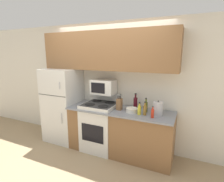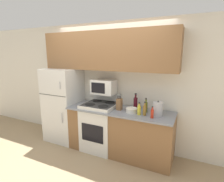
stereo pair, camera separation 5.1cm
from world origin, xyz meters
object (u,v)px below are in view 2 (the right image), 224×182
(bowl, at_px, (132,110))
(bottle_wine_red, at_px, (135,103))
(microwave, at_px, (104,87))
(bottle_cooking_spray, at_px, (139,110))
(bottle_vinegar, at_px, (145,110))
(refrigerator, at_px, (63,105))
(bottle_hot_sauce, at_px, (152,113))
(kettle, at_px, (158,109))
(stove, at_px, (101,125))
(knife_block, at_px, (119,104))
(bottle_olive_oil, at_px, (146,107))

(bowl, distance_m, bottle_wine_red, 0.26)
(microwave, xyz_separation_m, bottle_cooking_spray, (0.83, -0.27, -0.29))
(bottle_vinegar, xyz_separation_m, bottle_wine_red, (-0.26, 0.30, 0.02))
(refrigerator, xyz_separation_m, bottle_hot_sauce, (2.03, -0.19, 0.16))
(bottle_hot_sauce, relative_size, bottle_cooking_spray, 0.91)
(microwave, bearing_deg, kettle, -8.47)
(refrigerator, relative_size, bottle_hot_sauce, 8.04)
(bottle_vinegar, distance_m, bottle_hot_sauce, 0.17)
(stove, bearing_deg, kettle, -0.70)
(bottle_hot_sauce, height_order, bottle_cooking_spray, bottle_cooking_spray)
(refrigerator, relative_size, knife_block, 5.87)
(bowl, xyz_separation_m, bottle_cooking_spray, (0.16, -0.06, 0.04))
(knife_block, relative_size, bottle_hot_sauce, 1.37)
(knife_block, relative_size, bottle_wine_red, 0.91)
(bottle_hot_sauce, distance_m, bottle_cooking_spray, 0.25)
(microwave, xyz_separation_m, bottle_olive_oil, (0.90, -0.09, -0.28))
(stove, relative_size, bottle_vinegar, 4.65)
(bowl, bearing_deg, kettle, 5.18)
(microwave, relative_size, bowl, 2.22)
(bowl, height_order, kettle, kettle)
(knife_block, xyz_separation_m, bottle_cooking_spray, (0.42, -0.11, -0.02))
(stove, height_order, bottle_olive_oil, bottle_olive_oil)
(microwave, height_order, bottle_cooking_spray, microwave)
(microwave, distance_m, bottle_cooking_spray, 0.92)
(bottle_hot_sauce, xyz_separation_m, bottle_wine_red, (-0.41, 0.37, 0.04))
(knife_block, height_order, bottle_wine_red, bottle_wine_red)
(stove, xyz_separation_m, bowl, (0.68, -0.05, 0.44))
(bottle_cooking_spray, bearing_deg, microwave, 162.00)
(kettle, bearing_deg, knife_block, 179.58)
(microwave, height_order, bottle_vinegar, microwave)
(refrigerator, relative_size, kettle, 6.21)
(microwave, height_order, knife_block, microwave)
(knife_block, bearing_deg, bottle_wine_red, 39.51)
(stove, relative_size, knife_block, 4.08)
(kettle, bearing_deg, refrigerator, 179.27)
(stove, xyz_separation_m, bottle_vinegar, (0.93, -0.10, 0.49))
(knife_block, height_order, bowl, knife_block)
(bowl, bearing_deg, bottle_cooking_spray, -21.31)
(microwave, relative_size, knife_block, 1.71)
(microwave, relative_size, bottle_hot_sauce, 2.34)
(bowl, distance_m, bottle_cooking_spray, 0.17)
(bottle_vinegar, relative_size, bottle_hot_sauce, 1.20)
(microwave, bearing_deg, bowl, -17.22)
(stove, bearing_deg, knife_block, -1.17)
(microwave, distance_m, bowl, 0.78)
(bowl, bearing_deg, stove, 175.36)
(refrigerator, bearing_deg, bowl, -2.38)
(kettle, bearing_deg, bottle_vinegar, -156.50)
(microwave, bearing_deg, bottle_olive_oil, -5.56)
(knife_block, relative_size, bottle_olive_oil, 1.05)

